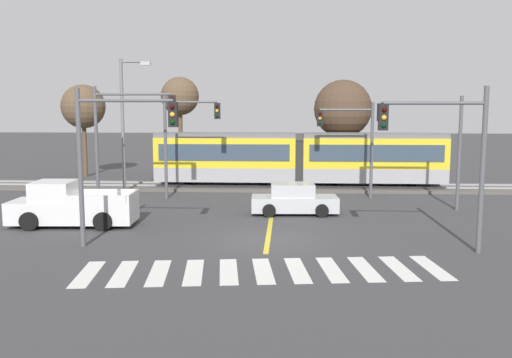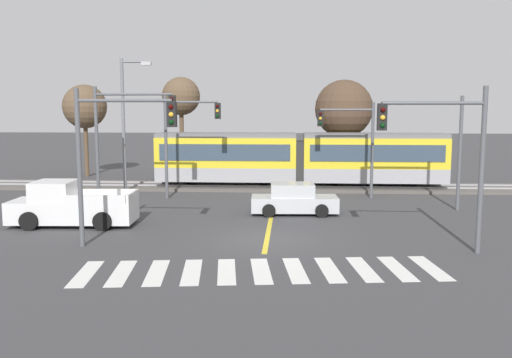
{
  "view_description": "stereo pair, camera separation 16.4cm",
  "coord_description": "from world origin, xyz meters",
  "px_view_note": "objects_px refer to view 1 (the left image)",
  "views": [
    {
      "loc": [
        0.74,
        -20.83,
        5.08
      ],
      "look_at": [
        -0.84,
        6.4,
        1.6
      ],
      "focal_mm": 38.0,
      "sensor_mm": 36.0,
      "label": 1
    },
    {
      "loc": [
        0.9,
        -20.82,
        5.08
      ],
      "look_at": [
        -0.84,
        6.4,
        1.6
      ],
      "focal_mm": 38.0,
      "sensor_mm": 36.0,
      "label": 2
    }
  ],
  "objects_px": {
    "traffic_light_mid_left": "(123,127)",
    "sedan_crossing": "(294,200)",
    "bare_tree_far_west": "(83,107)",
    "pickup_truck": "(71,207)",
    "street_lamp_west": "(125,119)",
    "traffic_light_far_left": "(184,131)",
    "traffic_light_near_right": "(447,146)",
    "light_rail_tram": "(299,157)",
    "bare_tree_west": "(180,97)",
    "bare_tree_east": "(343,109)",
    "traffic_light_near_left": "(113,143)",
    "traffic_light_mid_right": "(430,133)",
    "traffic_light_far_right": "(352,135)"
  },
  "relations": [
    {
      "from": "traffic_light_mid_left",
      "to": "sedan_crossing",
      "type": "bearing_deg",
      "value": -7.75
    },
    {
      "from": "bare_tree_far_west",
      "to": "pickup_truck",
      "type": "bearing_deg",
      "value": -71.28
    },
    {
      "from": "street_lamp_west",
      "to": "traffic_light_far_left",
      "type": "bearing_deg",
      "value": -20.13
    },
    {
      "from": "traffic_light_near_right",
      "to": "traffic_light_mid_left",
      "type": "relative_size",
      "value": 0.94
    },
    {
      "from": "sedan_crossing",
      "to": "traffic_light_far_left",
      "type": "xyz_separation_m",
      "value": [
        -6.23,
        4.26,
        3.2
      ]
    },
    {
      "from": "traffic_light_near_right",
      "to": "light_rail_tram",
      "type": "bearing_deg",
      "value": 107.04
    },
    {
      "from": "bare_tree_west",
      "to": "traffic_light_near_right",
      "type": "bearing_deg",
      "value": -57.03
    },
    {
      "from": "traffic_light_near_right",
      "to": "traffic_light_mid_left",
      "type": "distance_m",
      "value": 16.26
    },
    {
      "from": "traffic_light_near_right",
      "to": "bare_tree_east",
      "type": "xyz_separation_m",
      "value": [
        -1.7,
        19.34,
        1.3
      ]
    },
    {
      "from": "traffic_light_near_right",
      "to": "bare_tree_far_west",
      "type": "height_order",
      "value": "bare_tree_far_west"
    },
    {
      "from": "pickup_truck",
      "to": "bare_tree_west",
      "type": "relative_size",
      "value": 0.73
    },
    {
      "from": "sedan_crossing",
      "to": "traffic_light_near_left",
      "type": "bearing_deg",
      "value": -134.17
    },
    {
      "from": "bare_tree_far_west",
      "to": "traffic_light_near_left",
      "type": "bearing_deg",
      "value": -66.64
    },
    {
      "from": "traffic_light_near_right",
      "to": "bare_tree_west",
      "type": "height_order",
      "value": "bare_tree_west"
    },
    {
      "from": "sedan_crossing",
      "to": "bare_tree_east",
      "type": "bearing_deg",
      "value": 74.03
    },
    {
      "from": "traffic_light_far_left",
      "to": "traffic_light_mid_left",
      "type": "bearing_deg",
      "value": -130.11
    },
    {
      "from": "traffic_light_near_right",
      "to": "bare_tree_far_west",
      "type": "bearing_deg",
      "value": 134.74
    },
    {
      "from": "pickup_truck",
      "to": "traffic_light_far_left",
      "type": "relative_size",
      "value": 0.93
    },
    {
      "from": "pickup_truck",
      "to": "traffic_light_mid_left",
      "type": "distance_m",
      "value": 5.72
    },
    {
      "from": "traffic_light_near_left",
      "to": "street_lamp_west",
      "type": "relative_size",
      "value": 0.73
    },
    {
      "from": "pickup_truck",
      "to": "bare_tree_far_west",
      "type": "xyz_separation_m",
      "value": [
        -5.96,
        17.59,
        4.47
      ]
    },
    {
      "from": "street_lamp_west",
      "to": "bare_tree_west",
      "type": "bearing_deg",
      "value": 78.56
    },
    {
      "from": "traffic_light_far_left",
      "to": "street_lamp_west",
      "type": "height_order",
      "value": "street_lamp_west"
    },
    {
      "from": "traffic_light_near_left",
      "to": "traffic_light_far_left",
      "type": "distance_m",
      "value": 11.16
    },
    {
      "from": "pickup_truck",
      "to": "street_lamp_west",
      "type": "height_order",
      "value": "street_lamp_west"
    },
    {
      "from": "street_lamp_west",
      "to": "bare_tree_east",
      "type": "relative_size",
      "value": 1.12
    },
    {
      "from": "street_lamp_west",
      "to": "bare_tree_far_west",
      "type": "xyz_separation_m",
      "value": [
        -5.82,
        8.62,
        0.73
      ]
    },
    {
      "from": "traffic_light_mid_right",
      "to": "traffic_light_mid_left",
      "type": "height_order",
      "value": "traffic_light_mid_left"
    },
    {
      "from": "bare_tree_east",
      "to": "traffic_light_far_left",
      "type": "bearing_deg",
      "value": -140.36
    },
    {
      "from": "sedan_crossing",
      "to": "traffic_light_near_right",
      "type": "relative_size",
      "value": 0.72
    },
    {
      "from": "bare_tree_far_west",
      "to": "traffic_light_mid_right",
      "type": "bearing_deg",
      "value": -29.3
    },
    {
      "from": "pickup_truck",
      "to": "traffic_light_near_left",
      "type": "height_order",
      "value": "traffic_light_near_left"
    },
    {
      "from": "traffic_light_near_left",
      "to": "bare_tree_east",
      "type": "bearing_deg",
      "value": 62.01
    },
    {
      "from": "traffic_light_mid_left",
      "to": "bare_tree_east",
      "type": "xyz_separation_m",
      "value": [
        12.35,
        11.15,
        0.96
      ]
    },
    {
      "from": "street_lamp_west",
      "to": "bare_tree_east",
      "type": "height_order",
      "value": "street_lamp_west"
    },
    {
      "from": "traffic_light_far_left",
      "to": "bare_tree_east",
      "type": "distance_m",
      "value": 12.74
    },
    {
      "from": "traffic_light_mid_right",
      "to": "light_rail_tram",
      "type": "bearing_deg",
      "value": 131.8
    },
    {
      "from": "sedan_crossing",
      "to": "bare_tree_far_west",
      "type": "height_order",
      "value": "bare_tree_far_west"
    },
    {
      "from": "traffic_light_near_left",
      "to": "bare_tree_far_west",
      "type": "xyz_separation_m",
      "value": [
        -9.14,
        21.16,
        1.43
      ]
    },
    {
      "from": "bare_tree_far_west",
      "to": "traffic_light_mid_left",
      "type": "bearing_deg",
      "value": -61.75
    },
    {
      "from": "traffic_light_near_left",
      "to": "bare_tree_west",
      "type": "distance_m",
      "value": 21.0
    },
    {
      "from": "bare_tree_west",
      "to": "traffic_light_mid_right",
      "type": "bearing_deg",
      "value": -39.21
    },
    {
      "from": "traffic_light_far_right",
      "to": "traffic_light_near_right",
      "type": "height_order",
      "value": "traffic_light_near_right"
    },
    {
      "from": "pickup_truck",
      "to": "bare_tree_west",
      "type": "distance_m",
      "value": 18.08
    },
    {
      "from": "traffic_light_mid_left",
      "to": "bare_tree_east",
      "type": "height_order",
      "value": "bare_tree_east"
    },
    {
      "from": "bare_tree_west",
      "to": "pickup_truck",
      "type": "bearing_deg",
      "value": -95.08
    },
    {
      "from": "street_lamp_west",
      "to": "bare_tree_west",
      "type": "height_order",
      "value": "street_lamp_west"
    },
    {
      "from": "traffic_light_near_left",
      "to": "traffic_light_near_right",
      "type": "bearing_deg",
      "value": -0.46
    },
    {
      "from": "bare_tree_far_west",
      "to": "traffic_light_far_right",
      "type": "bearing_deg",
      "value": -25.5
    },
    {
      "from": "traffic_light_far_right",
      "to": "street_lamp_west",
      "type": "distance_m",
      "value": 13.44
    }
  ]
}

